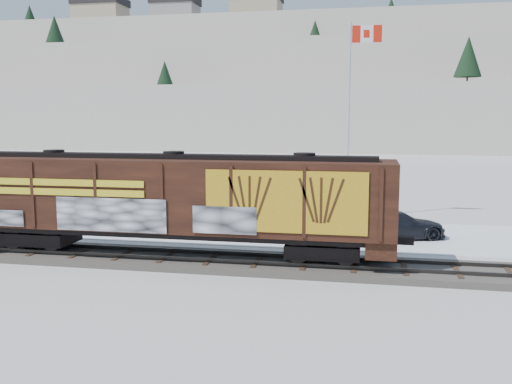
% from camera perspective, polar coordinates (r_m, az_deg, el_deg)
% --- Properties ---
extents(ground, '(500.00, 500.00, 0.00)m').
position_cam_1_polar(ground, '(24.33, 0.23, -7.46)').
color(ground, white).
rests_on(ground, ground).
extents(rail_track, '(50.00, 3.40, 0.43)m').
position_cam_1_polar(rail_track, '(24.29, 0.23, -7.12)').
color(rail_track, '#59544C').
rests_on(rail_track, ground).
extents(parking_strip, '(40.00, 8.00, 0.03)m').
position_cam_1_polar(parking_strip, '(31.53, 2.84, -3.96)').
color(parking_strip, white).
rests_on(parking_strip, ground).
extents(hillside, '(360.00, 110.00, 93.00)m').
position_cam_1_polar(hillside, '(163.12, 9.78, 10.27)').
color(hillside, white).
rests_on(hillside, ground).
extents(hopper_railcar, '(18.60, 3.06, 4.30)m').
position_cam_1_polar(hopper_railcar, '(24.70, -8.16, -0.58)').
color(hopper_railcar, black).
rests_on(hopper_railcar, rail_track).
extents(flagpole, '(2.30, 0.90, 11.89)m').
position_cam_1_polar(flagpole, '(35.50, 9.37, 4.41)').
color(flagpole, silver).
rests_on(flagpole, ground).
extents(car_silver, '(4.92, 2.05, 1.67)m').
position_cam_1_polar(car_silver, '(31.13, -2.35, -2.52)').
color(car_silver, '#B4B7BC').
rests_on(car_silver, parking_strip).
extents(car_white, '(5.40, 3.69, 1.68)m').
position_cam_1_polar(car_white, '(31.16, -5.28, -2.52)').
color(car_white, silver).
rests_on(car_white, parking_strip).
extents(car_dark, '(5.40, 3.62, 1.45)m').
position_cam_1_polar(car_dark, '(30.40, 13.91, -3.18)').
color(car_dark, '#212329').
rests_on(car_dark, parking_strip).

